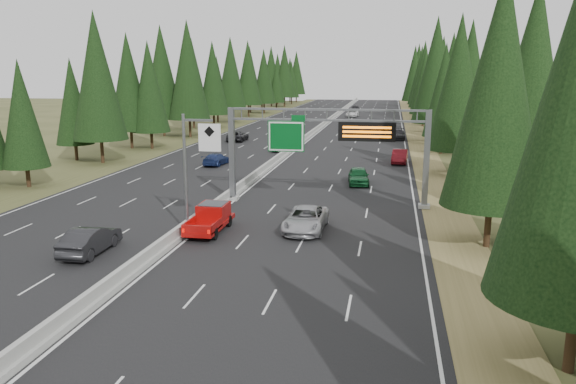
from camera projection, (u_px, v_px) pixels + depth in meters
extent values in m
cube|color=black|center=(307.00, 139.00, 91.05)|extent=(32.00, 260.00, 0.08)
cube|color=olive|center=(419.00, 141.00, 87.90)|extent=(3.60, 260.00, 0.06)
cube|color=#39411E|center=(202.00, 137.00, 94.20)|extent=(3.60, 260.00, 0.06)
cube|color=gray|center=(307.00, 138.00, 91.01)|extent=(0.70, 260.00, 0.30)
cube|color=gray|center=(307.00, 135.00, 90.92)|extent=(0.30, 260.00, 0.60)
cube|color=slate|center=(232.00, 154.00, 46.89)|extent=(0.45, 0.45, 7.80)
cube|color=gray|center=(233.00, 198.00, 47.68)|extent=(0.90, 0.90, 0.30)
cube|color=slate|center=(426.00, 160.00, 44.09)|extent=(0.45, 0.45, 7.80)
cube|color=gray|center=(424.00, 206.00, 44.88)|extent=(0.90, 0.90, 0.30)
cube|color=slate|center=(327.00, 110.00, 44.69)|extent=(15.85, 0.35, 0.16)
cube|color=slate|center=(327.00, 120.00, 44.86)|extent=(15.85, 0.35, 0.16)
cube|color=#054C19|center=(286.00, 136.00, 45.48)|extent=(3.00, 0.10, 2.50)
cube|color=silver|center=(286.00, 136.00, 45.42)|extent=(2.85, 0.02, 2.35)
cube|color=#054C19|center=(298.00, 118.00, 44.99)|extent=(1.10, 0.10, 0.45)
cube|color=black|center=(367.00, 132.00, 44.18)|extent=(4.50, 0.40, 1.50)
cube|color=orange|center=(367.00, 128.00, 43.89)|extent=(3.80, 0.02, 0.18)
cube|color=orange|center=(367.00, 132.00, 43.97)|extent=(3.80, 0.02, 0.18)
cube|color=orange|center=(367.00, 136.00, 44.04)|extent=(3.80, 0.02, 0.18)
cylinder|color=slate|center=(185.00, 174.00, 37.32)|extent=(0.20, 0.20, 8.00)
cube|color=gray|center=(188.00, 231.00, 38.14)|extent=(0.50, 0.50, 0.20)
cube|color=slate|center=(198.00, 120.00, 36.38)|extent=(2.00, 0.15, 0.15)
cube|color=silver|center=(210.00, 138.00, 36.36)|extent=(1.50, 0.06, 1.80)
cylinder|color=black|center=(572.00, 335.00, 20.31)|extent=(0.40, 0.40, 2.89)
cylinder|color=black|center=(488.00, 227.00, 34.84)|extent=(0.40, 0.40, 2.70)
cone|color=black|center=(498.00, 89.00, 33.06)|extent=(6.07, 6.07, 14.17)
cylinder|color=black|center=(480.00, 193.00, 46.45)|extent=(0.40, 0.40, 1.77)
cone|color=black|center=(485.00, 127.00, 45.28)|extent=(3.98, 3.98, 9.29)
cylinder|color=black|center=(523.00, 185.00, 47.05)|extent=(0.40, 0.40, 2.90)
cone|color=black|center=(533.00, 75.00, 45.15)|extent=(6.52, 6.52, 15.21)
cylinder|color=black|center=(454.00, 162.00, 59.72)|extent=(0.40, 0.40, 2.67)
cone|color=black|center=(459.00, 82.00, 57.97)|extent=(6.00, 6.00, 14.01)
cylinder|color=black|center=(481.00, 165.00, 60.12)|extent=(0.40, 0.40, 1.82)
cone|color=black|center=(485.00, 112.00, 58.93)|extent=(4.10, 4.10, 9.57)
cylinder|color=black|center=(441.00, 145.00, 74.88)|extent=(0.40, 0.40, 2.32)
cone|color=black|center=(444.00, 90.00, 73.36)|extent=(5.21, 5.21, 12.16)
cylinder|color=black|center=(465.00, 144.00, 74.02)|extent=(0.40, 0.40, 2.77)
cone|color=black|center=(470.00, 77.00, 72.20)|extent=(6.24, 6.24, 14.56)
cylinder|color=black|center=(432.00, 133.00, 86.73)|extent=(0.40, 0.40, 3.03)
cone|color=black|center=(436.00, 70.00, 84.73)|extent=(6.82, 6.82, 15.91)
cylinder|color=black|center=(462.00, 136.00, 87.43)|extent=(0.40, 0.40, 1.95)
cone|color=black|center=(464.00, 96.00, 86.15)|extent=(4.38, 4.38, 10.22)
cylinder|color=black|center=(430.00, 125.00, 100.15)|extent=(0.40, 0.40, 2.83)
cone|color=black|center=(432.00, 74.00, 98.29)|extent=(6.37, 6.37, 14.86)
cylinder|color=black|center=(455.00, 129.00, 98.93)|extent=(0.40, 0.40, 1.83)
cone|color=black|center=(457.00, 96.00, 97.72)|extent=(4.13, 4.13, 9.63)
cylinder|color=black|center=(423.00, 120.00, 112.73)|extent=(0.40, 0.40, 2.45)
cone|color=black|center=(425.00, 81.00, 111.12)|extent=(5.51, 5.51, 12.85)
cylinder|color=black|center=(449.00, 118.00, 114.49)|extent=(0.40, 0.40, 2.95)
cone|color=black|center=(452.00, 72.00, 112.55)|extent=(6.64, 6.64, 15.49)
cylinder|color=black|center=(422.00, 114.00, 127.29)|extent=(0.40, 0.40, 2.81)
cone|color=black|center=(424.00, 74.00, 125.44)|extent=(6.32, 6.32, 14.75)
cylinder|color=black|center=(440.00, 113.00, 126.89)|extent=(0.40, 0.40, 2.97)
cone|color=black|center=(442.00, 72.00, 124.94)|extent=(6.67, 6.67, 15.57)
cylinder|color=black|center=(419.00, 110.00, 140.96)|extent=(0.40, 0.40, 2.72)
cone|color=black|center=(421.00, 75.00, 139.17)|extent=(6.13, 6.13, 14.29)
cylinder|color=black|center=(433.00, 111.00, 140.75)|extent=(0.40, 0.40, 1.94)
cone|color=black|center=(434.00, 87.00, 139.47)|extent=(4.37, 4.37, 10.21)
cylinder|color=black|center=(413.00, 106.00, 154.34)|extent=(0.40, 0.40, 2.84)
cone|color=black|center=(415.00, 73.00, 152.47)|extent=(6.39, 6.39, 14.90)
cylinder|color=black|center=(434.00, 108.00, 154.25)|extent=(0.40, 0.40, 2.01)
cone|color=black|center=(435.00, 84.00, 152.93)|extent=(4.53, 4.53, 10.57)
cylinder|color=black|center=(417.00, 103.00, 168.47)|extent=(0.40, 0.40, 3.02)
cone|color=black|center=(418.00, 71.00, 166.48)|extent=(6.80, 6.80, 15.86)
cylinder|color=black|center=(427.00, 104.00, 166.66)|extent=(0.40, 0.40, 2.68)
cone|color=black|center=(429.00, 75.00, 164.90)|extent=(6.03, 6.03, 14.06)
cylinder|color=black|center=(413.00, 102.00, 182.45)|extent=(0.40, 0.40, 2.23)
cone|color=black|center=(414.00, 80.00, 180.98)|extent=(5.01, 5.01, 11.68)
cylinder|color=black|center=(427.00, 103.00, 178.59)|extent=(0.40, 0.40, 2.00)
cone|color=black|center=(428.00, 83.00, 177.28)|extent=(4.49, 4.49, 10.47)
cylinder|color=black|center=(413.00, 100.00, 194.26)|extent=(0.40, 0.40, 2.49)
cone|color=black|center=(414.00, 77.00, 192.63)|extent=(5.60, 5.60, 13.07)
cylinder|color=black|center=(422.00, 101.00, 191.70)|extent=(0.40, 0.40, 2.03)
cone|color=black|center=(423.00, 82.00, 190.36)|extent=(4.56, 4.56, 10.65)
cylinder|color=black|center=(28.00, 177.00, 53.32)|extent=(0.40, 0.40, 1.91)
cone|color=black|center=(22.00, 114.00, 52.06)|extent=(4.30, 4.30, 10.04)
cylinder|color=black|center=(102.00, 151.00, 67.22)|extent=(0.40, 0.40, 2.84)
cone|color=black|center=(97.00, 76.00, 65.35)|extent=(6.38, 6.38, 14.89)
cylinder|color=black|center=(76.00, 152.00, 69.42)|extent=(0.40, 0.40, 1.99)
cone|color=black|center=(72.00, 101.00, 68.11)|extent=(4.48, 4.48, 10.44)
cylinder|color=black|center=(152.00, 140.00, 79.75)|extent=(0.40, 0.40, 2.40)
cone|color=black|center=(149.00, 87.00, 78.16)|extent=(5.41, 5.41, 12.62)
cylinder|color=black|center=(132.00, 139.00, 80.15)|extent=(0.40, 0.40, 2.58)
cone|color=black|center=(128.00, 82.00, 78.45)|extent=(5.81, 5.81, 13.55)
cylinder|color=black|center=(190.00, 128.00, 93.33)|extent=(0.40, 0.40, 3.04)
cone|color=black|center=(188.00, 70.00, 91.33)|extent=(6.84, 6.84, 15.95)
cylinder|color=black|center=(164.00, 127.00, 95.43)|extent=(0.40, 0.40, 2.94)
cone|color=black|center=(162.00, 72.00, 93.50)|extent=(6.62, 6.62, 15.44)
cylinder|color=black|center=(214.00, 121.00, 108.95)|extent=(0.40, 0.40, 2.64)
cone|color=black|center=(213.00, 78.00, 107.21)|extent=(5.94, 5.94, 13.87)
cylinder|color=black|center=(194.00, 121.00, 109.01)|extent=(0.40, 0.40, 2.73)
cone|color=black|center=(192.00, 76.00, 107.22)|extent=(6.13, 6.13, 14.31)
cylinder|color=black|center=(232.00, 116.00, 120.17)|extent=(0.40, 0.40, 2.87)
cone|color=black|center=(231.00, 73.00, 118.28)|extent=(6.46, 6.46, 15.08)
cylinder|color=black|center=(218.00, 117.00, 121.72)|extent=(0.40, 0.40, 2.25)
cone|color=black|center=(217.00, 84.00, 120.24)|extent=(5.06, 5.06, 11.80)
cylinder|color=black|center=(249.00, 111.00, 136.07)|extent=(0.40, 0.40, 2.89)
cone|color=black|center=(248.00, 73.00, 134.17)|extent=(6.51, 6.51, 15.19)
cylinder|color=black|center=(232.00, 112.00, 135.56)|extent=(0.40, 0.40, 2.38)
cone|color=black|center=(231.00, 81.00, 133.99)|extent=(5.35, 5.35, 12.48)
cylinder|color=black|center=(264.00, 108.00, 146.72)|extent=(0.40, 0.40, 2.65)
cone|color=black|center=(264.00, 76.00, 144.98)|extent=(5.96, 5.96, 13.92)
cylinder|color=black|center=(250.00, 107.00, 149.23)|extent=(0.40, 0.40, 2.76)
cone|color=black|center=(250.00, 74.00, 147.41)|extent=(6.21, 6.21, 14.49)
cylinder|color=black|center=(276.00, 106.00, 160.22)|extent=(0.40, 0.40, 2.13)
cone|color=black|center=(276.00, 82.00, 158.82)|extent=(4.78, 4.78, 11.16)
cylinder|color=black|center=(262.00, 106.00, 160.26)|extent=(0.40, 0.40, 2.32)
cone|color=black|center=(262.00, 80.00, 158.74)|extent=(5.21, 5.21, 12.17)
cylinder|color=black|center=(285.00, 102.00, 173.83)|extent=(0.40, 0.40, 3.00)
cone|color=black|center=(285.00, 71.00, 171.86)|extent=(6.75, 6.75, 15.74)
cylinder|color=black|center=(271.00, 102.00, 176.24)|extent=(0.40, 0.40, 2.97)
cone|color=black|center=(271.00, 71.00, 174.29)|extent=(6.68, 6.68, 15.58)
cylinder|color=black|center=(291.00, 101.00, 187.97)|extent=(0.40, 0.40, 2.28)
cone|color=black|center=(291.00, 79.00, 186.47)|extent=(5.13, 5.13, 11.97)
cylinder|color=black|center=(278.00, 100.00, 188.65)|extent=(0.40, 0.40, 2.67)
cone|color=black|center=(278.00, 75.00, 186.89)|extent=(6.01, 6.01, 14.02)
cylinder|color=black|center=(296.00, 98.00, 200.19)|extent=(0.40, 0.40, 2.86)
cone|color=black|center=(296.00, 73.00, 198.31)|extent=(6.43, 6.43, 15.01)
cylinder|color=black|center=(290.00, 98.00, 202.29)|extent=(0.40, 0.40, 2.50)
cone|color=black|center=(290.00, 76.00, 200.65)|extent=(5.63, 5.63, 13.14)
imported|color=#A5A5A9|center=(306.00, 219.00, 38.40)|extent=(2.74, 5.77, 1.59)
cylinder|color=black|center=(189.00, 233.00, 36.62)|extent=(0.30, 0.79, 0.79)
cylinder|color=black|center=(214.00, 234.00, 36.32)|extent=(0.30, 0.79, 0.79)
cylinder|color=black|center=(206.00, 220.00, 39.76)|extent=(0.30, 0.79, 0.79)
cylinder|color=black|center=(228.00, 221.00, 39.47)|extent=(0.30, 0.79, 0.79)
cube|color=#A80C0A|center=(210.00, 224.00, 38.06)|extent=(1.99, 5.56, 0.30)
cube|color=#A80C0A|center=(214.00, 211.00, 38.77)|extent=(1.89, 2.18, 1.09)
cube|color=black|center=(213.00, 207.00, 38.71)|extent=(1.69, 1.89, 0.55)
cube|color=#A80C0A|center=(189.00, 224.00, 36.72)|extent=(0.10, 2.38, 0.60)
cube|color=#A80C0A|center=(216.00, 226.00, 36.39)|extent=(0.10, 2.38, 0.60)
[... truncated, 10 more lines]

